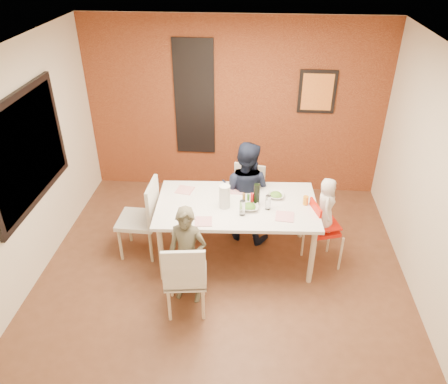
# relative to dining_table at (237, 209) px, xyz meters

# --- Properties ---
(ground) EXTENTS (4.50, 4.50, 0.00)m
(ground) POSITION_rel_dining_table_xyz_m (-0.15, -0.42, -0.74)
(ground) COLOR brown
(ground) RESTS_ON ground
(ceiling) EXTENTS (4.50, 4.50, 0.02)m
(ceiling) POSITION_rel_dining_table_xyz_m (-0.15, -0.42, 1.96)
(ceiling) COLOR white
(ceiling) RESTS_ON wall_back
(wall_back) EXTENTS (4.50, 0.02, 2.70)m
(wall_back) POSITION_rel_dining_table_xyz_m (-0.15, 1.83, 0.61)
(wall_back) COLOR #EFE3C6
(wall_back) RESTS_ON ground
(wall_front) EXTENTS (4.50, 0.02, 2.70)m
(wall_front) POSITION_rel_dining_table_xyz_m (-0.15, -2.67, 0.61)
(wall_front) COLOR #EFE3C6
(wall_front) RESTS_ON ground
(wall_left) EXTENTS (0.02, 4.50, 2.70)m
(wall_left) POSITION_rel_dining_table_xyz_m (-2.40, -0.42, 0.61)
(wall_left) COLOR #EFE3C6
(wall_left) RESTS_ON ground
(wall_right) EXTENTS (0.02, 4.50, 2.70)m
(wall_right) POSITION_rel_dining_table_xyz_m (2.10, -0.42, 0.61)
(wall_right) COLOR #EFE3C6
(wall_right) RESTS_ON ground
(brick_accent_wall) EXTENTS (4.50, 0.02, 2.70)m
(brick_accent_wall) POSITION_rel_dining_table_xyz_m (-0.15, 1.81, 0.61)
(brick_accent_wall) COLOR maroon
(brick_accent_wall) RESTS_ON ground
(picture_window_frame) EXTENTS (0.05, 1.70, 1.30)m
(picture_window_frame) POSITION_rel_dining_table_xyz_m (-2.37, -0.22, 0.81)
(picture_window_frame) COLOR black
(picture_window_frame) RESTS_ON wall_left
(picture_window_pane) EXTENTS (0.02, 1.55, 1.15)m
(picture_window_pane) POSITION_rel_dining_table_xyz_m (-2.35, -0.22, 0.81)
(picture_window_pane) COLOR black
(picture_window_pane) RESTS_ON wall_left
(glassblock_strip) EXTENTS (0.55, 0.03, 1.70)m
(glassblock_strip) POSITION_rel_dining_table_xyz_m (-0.75, 1.79, 0.76)
(glassblock_strip) COLOR silver
(glassblock_strip) RESTS_ON wall_back
(glassblock_surround) EXTENTS (0.60, 0.03, 1.76)m
(glassblock_surround) POSITION_rel_dining_table_xyz_m (-0.75, 1.79, 0.76)
(glassblock_surround) COLOR black
(glassblock_surround) RESTS_ON wall_back
(art_print_frame) EXTENTS (0.54, 0.03, 0.64)m
(art_print_frame) POSITION_rel_dining_table_xyz_m (1.05, 1.79, 0.91)
(art_print_frame) COLOR black
(art_print_frame) RESTS_ON wall_back
(art_print_canvas) EXTENTS (0.44, 0.01, 0.54)m
(art_print_canvas) POSITION_rel_dining_table_xyz_m (1.05, 1.77, 0.91)
(art_print_canvas) COLOR orange
(art_print_canvas) RESTS_ON wall_back
(dining_table) EXTENTS (2.00, 1.18, 0.81)m
(dining_table) POSITION_rel_dining_table_xyz_m (0.00, 0.00, 0.00)
(dining_table) COLOR white
(dining_table) RESTS_ON ground
(chair_near) EXTENTS (0.50, 0.50, 0.96)m
(chair_near) POSITION_rel_dining_table_xyz_m (-0.49, -1.03, -0.20)
(chair_near) COLOR silver
(chair_near) RESTS_ON ground
(chair_far) EXTENTS (0.51, 0.51, 0.93)m
(chair_far) POSITION_rel_dining_table_xyz_m (0.11, 0.70, -0.22)
(chair_far) COLOR silver
(chair_far) RESTS_ON ground
(chair_left) EXTENTS (0.50, 0.50, 1.05)m
(chair_left) POSITION_rel_dining_table_xyz_m (-1.17, 0.00, -0.16)
(chair_left) COLOR beige
(chair_left) RESTS_ON ground
(high_chair) EXTENTS (0.47, 0.47, 0.91)m
(high_chair) POSITION_rel_dining_table_xyz_m (1.04, -0.05, -0.19)
(high_chair) COLOR red
(high_chair) RESTS_ON ground
(child_near) EXTENTS (0.48, 0.35, 1.22)m
(child_near) POSITION_rel_dining_table_xyz_m (-0.50, -0.78, -0.13)
(child_near) COLOR brown
(child_near) RESTS_ON ground
(child_far) EXTENTS (0.83, 0.73, 1.42)m
(child_far) POSITION_rel_dining_table_xyz_m (0.09, 0.46, -0.03)
(child_far) COLOR black
(child_far) RESTS_ON ground
(toddler) EXTENTS (0.25, 0.35, 0.69)m
(toddler) POSITION_rel_dining_table_xyz_m (1.06, -0.04, 0.14)
(toddler) COLOR beige
(toddler) RESTS_ON high_chair
(plate_near_left) EXTENTS (0.22, 0.22, 0.01)m
(plate_near_left) POSITION_rel_dining_table_xyz_m (-0.36, -0.41, 0.08)
(plate_near_left) COLOR silver
(plate_near_left) RESTS_ON dining_table
(plate_far_mid) EXTENTS (0.25, 0.25, 0.01)m
(plate_far_mid) POSITION_rel_dining_table_xyz_m (-0.04, 0.33, 0.08)
(plate_far_mid) COLOR white
(plate_far_mid) RESTS_ON dining_table
(plate_near_right) EXTENTS (0.23, 0.23, 0.01)m
(plate_near_right) POSITION_rel_dining_table_xyz_m (0.57, -0.23, 0.08)
(plate_near_right) COLOR white
(plate_near_right) RESTS_ON dining_table
(plate_far_left) EXTENTS (0.24, 0.24, 0.01)m
(plate_far_left) POSITION_rel_dining_table_xyz_m (-0.68, 0.26, 0.08)
(plate_far_left) COLOR white
(plate_far_left) RESTS_ON dining_table
(salad_bowl_a) EXTENTS (0.23, 0.23, 0.05)m
(salad_bowl_a) POSITION_rel_dining_table_xyz_m (0.15, -0.10, 0.10)
(salad_bowl_a) COLOR silver
(salad_bowl_a) RESTS_ON dining_table
(salad_bowl_b) EXTENTS (0.21, 0.21, 0.05)m
(salad_bowl_b) POSITION_rel_dining_table_xyz_m (0.47, 0.19, 0.10)
(salad_bowl_b) COLOR silver
(salad_bowl_b) RESTS_ON dining_table
(wine_bottle) EXTENTS (0.07, 0.07, 0.28)m
(wine_bottle) POSITION_rel_dining_table_xyz_m (0.24, 0.01, 0.21)
(wine_bottle) COLOR black
(wine_bottle) RESTS_ON dining_table
(wine_glass_a) EXTENTS (0.07, 0.07, 0.19)m
(wine_glass_a) POSITION_rel_dining_table_xyz_m (0.07, -0.23, 0.17)
(wine_glass_a) COLOR white
(wine_glass_a) RESTS_ON dining_table
(wine_glass_b) EXTENTS (0.06, 0.06, 0.19)m
(wine_glass_b) POSITION_rel_dining_table_xyz_m (0.37, -0.08, 0.16)
(wine_glass_b) COLOR white
(wine_glass_b) RESTS_ON dining_table
(paper_towel_roll) EXTENTS (0.13, 0.13, 0.29)m
(paper_towel_roll) POSITION_rel_dining_table_xyz_m (-0.14, -0.08, 0.22)
(paper_towel_roll) COLOR silver
(paper_towel_roll) RESTS_ON dining_table
(condiment_red) EXTENTS (0.04, 0.04, 0.16)m
(condiment_red) POSITION_rel_dining_table_xyz_m (0.18, -0.00, 0.15)
(condiment_red) COLOR red
(condiment_red) RESTS_ON dining_table
(condiment_green) EXTENTS (0.03, 0.03, 0.13)m
(condiment_green) POSITION_rel_dining_table_xyz_m (0.14, 0.02, 0.14)
(condiment_green) COLOR #337326
(condiment_green) RESTS_ON dining_table
(condiment_brown) EXTENTS (0.04, 0.04, 0.14)m
(condiment_brown) POSITION_rel_dining_table_xyz_m (0.08, 0.02, 0.14)
(condiment_brown) COLOR brown
(condiment_brown) RESTS_ON dining_table
(sippy_cup) EXTENTS (0.07, 0.07, 0.11)m
(sippy_cup) POSITION_rel_dining_table_xyz_m (0.83, 0.06, 0.13)
(sippy_cup) COLOR orange
(sippy_cup) RESTS_ON dining_table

